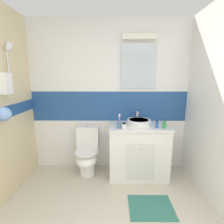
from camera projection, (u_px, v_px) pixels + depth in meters
The scene contains 10 objects.
ground_plane at pixel (107, 222), 1.90m from camera, with size 3.20×3.48×0.04m, color beige.
wall_back_tiled at pixel (110, 97), 2.85m from camera, with size 3.20×0.20×2.50m.
vanity_cabinet at pixel (138, 150), 2.71m from camera, with size 0.93×0.57×0.85m.
sink_basin at pixel (139, 122), 2.64m from camera, with size 0.37×0.41×0.18m.
toilet at pixel (87, 153), 2.76m from camera, with size 0.37×0.50×0.79m.
toothbrush_cup at pixel (119, 124), 2.45m from camera, with size 0.07×0.07×0.22m.
soap_dispenser at pixel (164, 125), 2.46m from camera, with size 0.05×0.05×0.14m.
hair_gel_jar at pixel (124, 126), 2.45m from camera, with size 0.08×0.08×0.09m.
lotion_bottle_short at pixel (157, 125), 2.47m from camera, with size 0.05×0.05×0.11m.
bath_mat at pixel (151, 207), 2.08m from camera, with size 0.55×0.43×0.01m, color #337266.
Camera 1 is at (0.07, -0.40, 1.59)m, focal length 26.89 mm.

